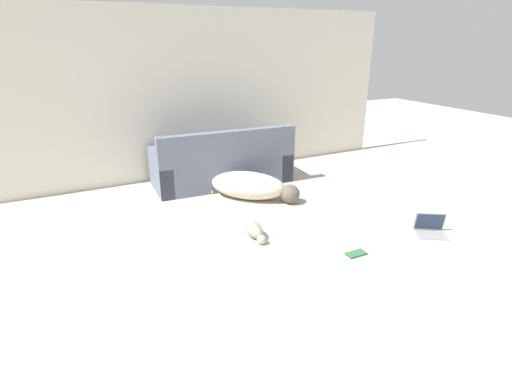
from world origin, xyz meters
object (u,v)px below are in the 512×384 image
object	(u,v)px
book_green	(356,254)
couch	(222,165)
cat	(255,231)
laptop_open	(430,227)
dog	(251,186)

from	to	relation	value
book_green	couch	bearing A→B (deg)	98.31
cat	book_green	distance (m)	1.15
laptop_open	book_green	distance (m)	1.11
dog	book_green	bearing A→B (deg)	-37.07
dog	book_green	distance (m)	1.96
cat	laptop_open	distance (m)	2.06
couch	cat	world-z (taller)	couch
dog	book_green	world-z (taller)	dog
couch	laptop_open	distance (m)	3.11
dog	laptop_open	distance (m)	2.38
couch	book_green	xyz separation A→B (m)	(0.40, -2.72, -0.28)
cat	laptop_open	bearing A→B (deg)	68.32
cat	book_green	size ratio (longest dim) A/B	2.45
laptop_open	book_green	bearing A→B (deg)	-147.37
couch	book_green	distance (m)	2.77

